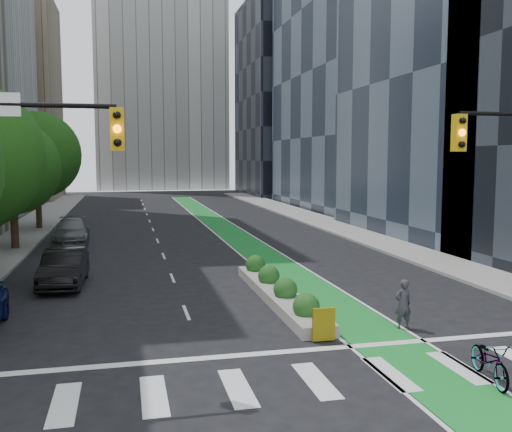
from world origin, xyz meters
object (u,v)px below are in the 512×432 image
median_planter (278,290)px  bicycle (490,360)px  cyclist (403,304)px  parked_car_left_mid (64,268)px  parked_car_left_far (72,231)px

median_planter → bicycle: median_planter is taller
median_planter → cyclist: 5.44m
bicycle → cyclist: bearing=101.4°
bicycle → parked_car_left_mid: (-11.39, 13.46, 0.25)m
cyclist → parked_car_left_mid: size_ratio=0.34×
parked_car_left_mid → parked_car_left_far: size_ratio=0.90×
median_planter → parked_car_left_far: bearing=118.0°
parked_car_left_mid → parked_car_left_far: (-0.78, 12.86, -0.02)m
parked_car_left_far → bicycle: bearing=-66.9°
cyclist → bicycle: bearing=86.4°
bicycle → parked_car_left_mid: bearing=141.3°
cyclist → parked_car_left_mid: (-11.36, 8.96, -0.03)m
parked_car_left_mid → median_planter: bearing=-25.8°
median_planter → parked_car_left_far: (-9.17, 17.27, 0.40)m
bicycle → cyclist: size_ratio=1.26×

